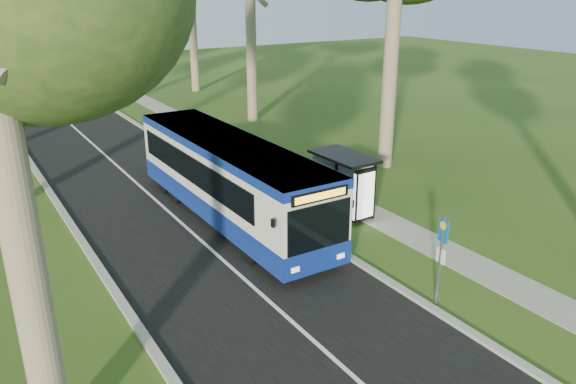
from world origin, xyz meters
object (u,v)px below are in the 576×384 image
litter_bin (250,165)px  bus (229,179)px  bus_shelter (352,175)px  bus_stop_sign (441,252)px

litter_bin → bus: bearing=-126.8°
bus → bus_shelter: size_ratio=4.21×
bus_stop_sign → bus_shelter: size_ratio=0.95×
bus_shelter → litter_bin: bearing=98.3°
bus → bus_stop_sign: size_ratio=4.43×
bus_stop_sign → litter_bin: bus_stop_sign is taller
bus → litter_bin: bus is taller
bus_shelter → litter_bin: (-1.04, 6.13, -1.10)m
bus_shelter → bus_stop_sign: bearing=-108.9°
bus_stop_sign → bus_shelter: bearing=79.7°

